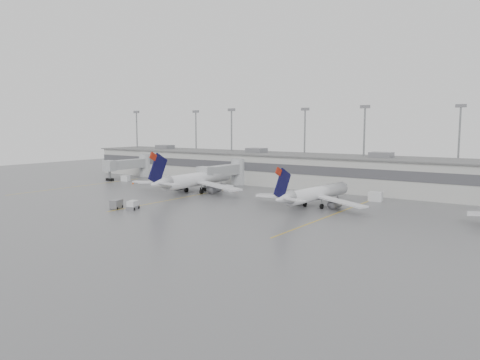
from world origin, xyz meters
The scene contains 17 objects.
ground centered at (0.00, 0.00, 0.00)m, with size 260.00×260.00×0.00m, color #565659.
terminal centered at (-0.01, 57.98, 4.17)m, with size 152.00×17.00×9.45m.
light_masts centered at (0.00, 63.75, 12.03)m, with size 142.40×8.00×20.60m.
jet_bridge_left centered at (-55.50, 45.72, 3.87)m, with size 4.00×17.20×7.00m.
jet_bridge_right centered at (-20.50, 45.72, 3.87)m, with size 4.00×17.20×7.00m.
stand_markings centered at (0.00, 24.00, 0.01)m, with size 105.25×40.00×0.01m.
jet_mid_left centered at (-19.94, 31.71, 3.21)m, with size 28.46×31.98×10.34m.
jet_mid_right centered at (11.57, 30.02, 2.70)m, with size 23.85×26.83×8.68m.
baggage_tug centered at (-15.44, 8.40, 0.65)m, with size 2.42×2.98×1.67m.
baggage_cart centered at (-18.64, 7.20, 0.88)m, with size 2.34×3.00×1.69m.
gse_uld_a centered at (-51.09, 37.94, 0.81)m, with size 2.27×1.52×1.61m, color silver.
gse_uld_b centered at (-14.94, 37.92, 0.77)m, with size 2.17×1.45×1.54m, color silver.
gse_uld_c centered at (18.68, 44.05, 0.97)m, with size 2.75×1.83×1.95m, color silver.
gse_loader centered at (-34.69, 46.16, 0.96)m, with size 1.93×3.09×1.93m, color slate.
cone_a centered at (-44.41, 34.64, 0.37)m, with size 0.46×0.46×0.73m, color #DE4C04.
cone_b centered at (-14.25, 40.37, 0.36)m, with size 0.45×0.45×0.72m, color #DE4C04.
cone_c centered at (11.32, 39.54, 0.33)m, with size 0.42×0.42×0.66m, color #DE4C04.
Camera 1 is at (50.79, -50.91, 15.75)m, focal length 35.00 mm.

